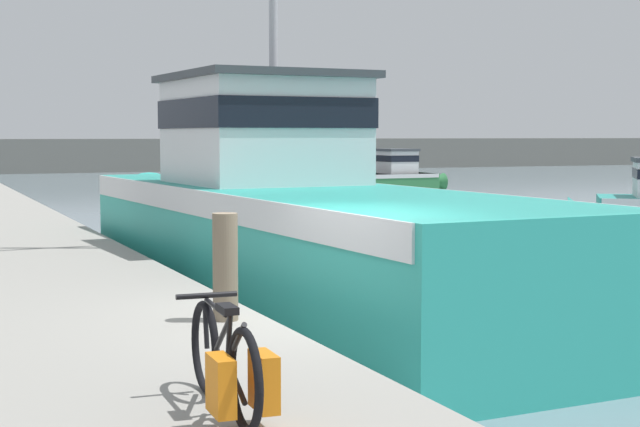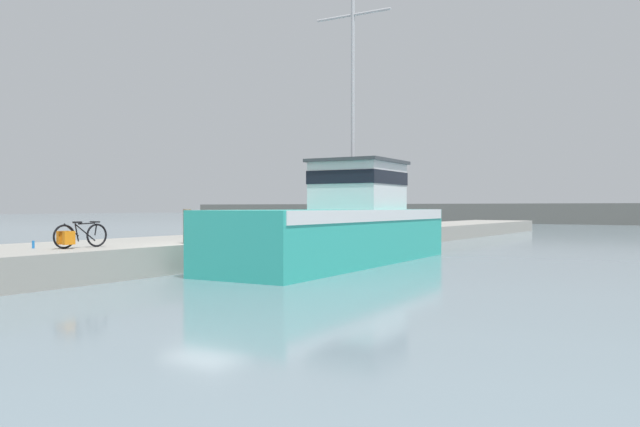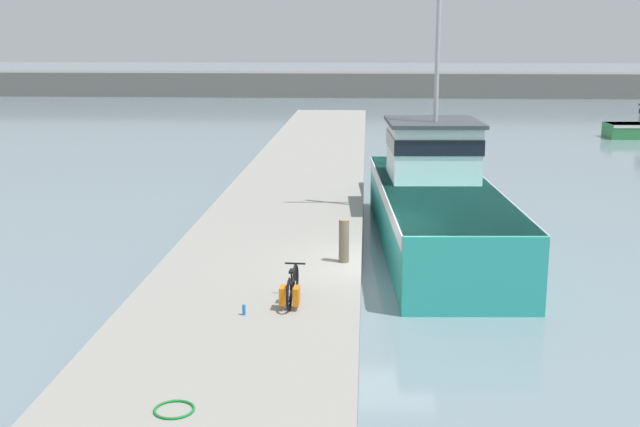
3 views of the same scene
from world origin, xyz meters
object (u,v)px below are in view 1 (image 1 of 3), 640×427
Objects in this scene: bicycle_touring at (229,367)px; fishing_boat_main at (284,219)px; boat_white_moored at (390,177)px; mooring_post at (225,267)px.

fishing_boat_main is at bearing 69.26° from bicycle_touring.
fishing_boat_main reaches higher than bicycle_touring.
boat_white_moored reaches higher than mooring_post.
mooring_post is at bearing -119.69° from fishing_boat_main.
mooring_post is at bearing -32.29° from boat_white_moored.
fishing_boat_main is at bearing 63.52° from mooring_post.
boat_white_moored is 36.58m from mooring_post.
boat_white_moored is 5.20× the size of mooring_post.
fishing_boat_main reaches higher than mooring_post.
bicycle_touring is at bearing -106.99° from mooring_post.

